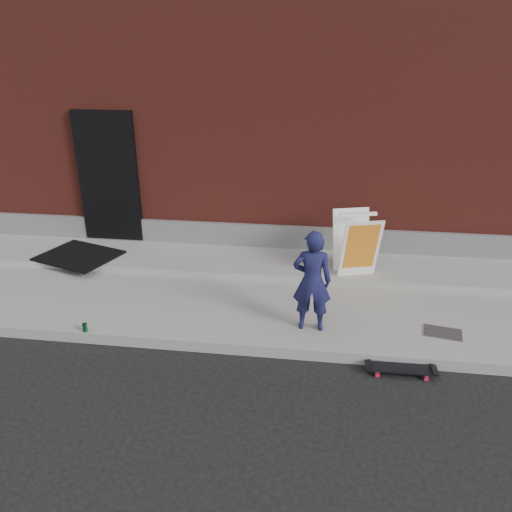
% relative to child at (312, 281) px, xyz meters
% --- Properties ---
extents(ground, '(80.00, 80.00, 0.00)m').
position_rel_child_xyz_m(ground, '(-1.00, -0.53, -0.82)').
color(ground, black).
rests_on(ground, ground).
extents(sidewalk, '(20.00, 3.00, 0.15)m').
position_rel_child_xyz_m(sidewalk, '(-1.00, 0.97, -0.74)').
color(sidewalk, gray).
rests_on(sidewalk, ground).
extents(apron, '(20.00, 1.20, 0.10)m').
position_rel_child_xyz_m(apron, '(-1.00, 1.87, -0.62)').
color(apron, gray).
rests_on(apron, sidewalk).
extents(building, '(20.00, 8.10, 5.00)m').
position_rel_child_xyz_m(building, '(-1.00, 6.47, 1.68)').
color(building, maroon).
rests_on(building, ground).
extents(child, '(0.49, 0.33, 1.34)m').
position_rel_child_xyz_m(child, '(0.00, 0.00, 0.00)').
color(child, '#181944').
rests_on(child, sidewalk).
extents(skateboard, '(0.79, 0.21, 0.09)m').
position_rel_child_xyz_m(skateboard, '(1.08, -0.65, -0.74)').
color(skateboard, red).
rests_on(skateboard, ground).
extents(pizza_sign, '(0.75, 0.82, 0.97)m').
position_rel_child_xyz_m(pizza_sign, '(0.63, 1.56, -0.08)').
color(pizza_sign, white).
rests_on(pizza_sign, apron).
extents(soda_can, '(0.07, 0.07, 0.11)m').
position_rel_child_xyz_m(soda_can, '(-2.84, -0.48, -0.61)').
color(soda_can, '#177332').
rests_on(soda_can, sidewalk).
extents(doormat, '(1.45, 1.30, 0.03)m').
position_rel_child_xyz_m(doormat, '(-3.90, 1.58, -0.55)').
color(doormat, black).
rests_on(doormat, apron).
extents(utility_plate, '(0.51, 0.38, 0.01)m').
position_rel_child_xyz_m(utility_plate, '(1.68, 0.08, -0.66)').
color(utility_plate, '#5D5C62').
rests_on(utility_plate, sidewalk).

